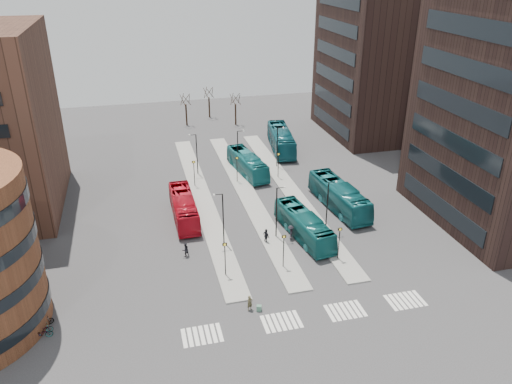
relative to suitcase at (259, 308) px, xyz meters
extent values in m
plane|color=#313134|center=(2.53, -5.94, -0.27)|extent=(160.00, 160.00, 0.00)
cube|color=gray|center=(-1.47, 24.06, -0.20)|extent=(2.50, 45.00, 0.15)
cube|color=gray|center=(4.53, 24.06, -0.20)|extent=(2.50, 45.00, 0.15)
cube|color=gray|center=(10.53, 24.06, -0.20)|extent=(2.50, 45.00, 0.15)
cube|color=navy|center=(0.00, 0.00, 0.00)|extent=(0.53, 0.48, 0.55)
imported|color=#B80E1D|center=(-4.41, 19.16, 1.24)|extent=(2.58, 10.87, 3.02)
imported|color=#12595A|center=(8.17, 11.40, 1.23)|extent=(4.01, 11.06, 3.01)
imported|color=#16696E|center=(6.26, 30.84, 1.24)|extent=(4.13, 11.13, 3.03)
imported|color=#12565C|center=(14.81, 17.12, 1.41)|extent=(3.94, 12.33, 3.38)
imported|color=#135663|center=(13.87, 38.96, 1.49)|extent=(4.74, 12.97, 3.53)
imported|color=#49432B|center=(-0.78, 0.33, 0.47)|extent=(0.63, 0.52, 1.49)
imported|color=black|center=(-5.29, 10.63, 0.52)|extent=(0.94, 0.84, 1.59)
imported|color=black|center=(3.73, 11.21, 0.58)|extent=(0.78, 1.08, 1.71)
imported|color=black|center=(6.60, 11.33, 0.56)|extent=(0.93, 1.22, 1.68)
imported|color=gray|center=(-18.47, 0.98, 0.20)|extent=(1.86, 0.86, 0.94)
imported|color=gray|center=(-18.47, 2.52, 0.23)|extent=(1.73, 1.03, 1.00)
imported|color=gray|center=(-18.47, 1.51, 0.17)|extent=(1.80, 1.04, 0.90)
cube|color=silver|center=(-6.97, -1.94, -0.27)|extent=(0.35, 2.40, 0.01)
cube|color=silver|center=(-6.47, -1.94, -0.27)|extent=(0.35, 2.40, 0.01)
cube|color=silver|center=(-5.97, -1.94, -0.27)|extent=(0.35, 2.40, 0.01)
cube|color=silver|center=(-5.47, -1.94, -0.27)|extent=(0.35, 2.40, 0.01)
cube|color=silver|center=(-4.97, -1.94, -0.27)|extent=(0.35, 2.40, 0.01)
cube|color=silver|center=(-4.47, -1.94, -0.27)|extent=(0.35, 2.40, 0.01)
cube|color=silver|center=(-3.97, -1.94, -0.27)|extent=(0.35, 2.40, 0.01)
cube|color=silver|center=(0.03, -1.94, -0.27)|extent=(0.35, 2.40, 0.01)
cube|color=silver|center=(0.53, -1.94, -0.27)|extent=(0.35, 2.40, 0.01)
cube|color=silver|center=(1.03, -1.94, -0.27)|extent=(0.35, 2.40, 0.01)
cube|color=silver|center=(1.53, -1.94, -0.27)|extent=(0.35, 2.40, 0.01)
cube|color=silver|center=(2.03, -1.94, -0.27)|extent=(0.35, 2.40, 0.01)
cube|color=silver|center=(2.53, -1.94, -0.27)|extent=(0.35, 2.40, 0.01)
cube|color=silver|center=(3.03, -1.94, -0.27)|extent=(0.35, 2.40, 0.01)
cube|color=silver|center=(6.03, -1.94, -0.27)|extent=(0.35, 2.40, 0.01)
cube|color=silver|center=(6.53, -1.94, -0.27)|extent=(0.35, 2.40, 0.01)
cube|color=silver|center=(7.03, -1.94, -0.27)|extent=(0.35, 2.40, 0.01)
cube|color=silver|center=(7.53, -1.94, -0.27)|extent=(0.35, 2.40, 0.01)
cube|color=silver|center=(8.03, -1.94, -0.27)|extent=(0.35, 2.40, 0.01)
cube|color=silver|center=(8.53, -1.94, -0.27)|extent=(0.35, 2.40, 0.01)
cube|color=silver|center=(9.03, -1.94, -0.27)|extent=(0.35, 2.40, 0.01)
cube|color=silver|center=(12.03, -1.94, -0.27)|extent=(0.35, 2.40, 0.01)
cube|color=silver|center=(12.53, -1.94, -0.27)|extent=(0.35, 2.40, 0.01)
cube|color=silver|center=(13.03, -1.94, -0.27)|extent=(0.35, 2.40, 0.01)
cube|color=silver|center=(13.53, -1.94, -0.27)|extent=(0.35, 2.40, 0.01)
cube|color=silver|center=(14.03, -1.94, -0.27)|extent=(0.35, 2.40, 0.01)
cube|color=silver|center=(14.53, -1.94, -0.27)|extent=(0.35, 2.40, 0.01)
cube|color=silver|center=(15.03, -1.94, -0.27)|extent=(0.35, 2.40, 0.01)
cube|color=black|center=(24.47, 10.06, 2.23)|extent=(0.12, 16.00, 2.00)
cube|color=black|center=(24.47, 10.06, 6.23)|extent=(0.12, 16.00, 2.00)
cube|color=black|center=(24.47, 10.06, 10.23)|extent=(0.12, 16.00, 2.00)
cube|color=black|center=(24.47, 10.06, 14.23)|extent=(0.12, 16.00, 2.00)
cube|color=black|center=(24.47, 10.06, 18.23)|extent=(0.12, 16.00, 2.00)
cube|color=black|center=(24.47, 10.06, 22.23)|extent=(0.12, 16.00, 2.00)
cube|color=black|center=(34.53, 44.06, 14.73)|extent=(20.00, 20.00, 30.00)
cube|color=black|center=(24.47, 44.06, 2.23)|extent=(0.12, 16.00, 2.00)
cube|color=black|center=(24.47, 44.06, 6.23)|extent=(0.12, 16.00, 2.00)
cube|color=black|center=(24.47, 44.06, 10.23)|extent=(0.12, 16.00, 2.00)
cube|color=black|center=(24.47, 44.06, 14.23)|extent=(0.12, 16.00, 2.00)
cube|color=black|center=(24.47, 44.06, 18.23)|extent=(0.12, 16.00, 2.00)
cube|color=black|center=(24.47, 44.06, 22.23)|extent=(0.12, 16.00, 2.00)
cylinder|color=black|center=(-1.87, 6.06, 1.63)|extent=(0.10, 0.10, 3.50)
cube|color=black|center=(-1.87, 6.06, 3.38)|extent=(0.45, 0.10, 0.30)
cube|color=yellow|center=(-1.87, 6.00, 3.38)|extent=(0.20, 0.02, 0.20)
cylinder|color=black|center=(-1.87, 28.06, 1.63)|extent=(0.10, 0.10, 3.50)
cube|color=black|center=(-1.87, 28.06, 3.38)|extent=(0.45, 0.10, 0.30)
cube|color=yellow|center=(-1.87, 28.00, 3.38)|extent=(0.20, 0.02, 0.20)
cylinder|color=black|center=(4.13, 6.06, 1.63)|extent=(0.10, 0.10, 3.50)
cube|color=black|center=(4.13, 6.06, 3.38)|extent=(0.45, 0.10, 0.30)
cube|color=yellow|center=(4.13, 6.00, 3.38)|extent=(0.20, 0.02, 0.20)
cylinder|color=black|center=(4.13, 28.06, 1.63)|extent=(0.10, 0.10, 3.50)
cube|color=black|center=(4.13, 28.06, 3.38)|extent=(0.45, 0.10, 0.30)
cube|color=yellow|center=(4.13, 28.00, 3.38)|extent=(0.20, 0.02, 0.20)
cylinder|color=black|center=(10.13, 6.06, 1.63)|extent=(0.10, 0.10, 3.50)
cube|color=black|center=(10.13, 6.06, 3.38)|extent=(0.45, 0.10, 0.30)
cube|color=yellow|center=(10.13, 6.00, 3.38)|extent=(0.20, 0.02, 0.20)
cylinder|color=black|center=(10.13, 28.06, 1.63)|extent=(0.10, 0.10, 3.50)
cube|color=black|center=(10.13, 28.06, 3.38)|extent=(0.45, 0.10, 0.30)
cube|color=yellow|center=(10.13, 28.00, 3.38)|extent=(0.20, 0.02, 0.20)
cylinder|color=black|center=(-0.87, 12.06, 2.88)|extent=(0.14, 0.14, 6.00)
cylinder|color=black|center=(-1.32, 12.06, 5.88)|extent=(0.90, 0.08, 0.08)
sphere|color=silver|center=(-1.77, 12.06, 5.88)|extent=(0.24, 0.24, 0.24)
cylinder|color=black|center=(-0.87, 32.06, 2.88)|extent=(0.14, 0.14, 6.00)
cylinder|color=black|center=(-1.32, 32.06, 5.88)|extent=(0.90, 0.08, 0.08)
sphere|color=silver|center=(-1.77, 32.06, 5.88)|extent=(0.24, 0.24, 0.24)
cylinder|color=black|center=(5.13, 12.06, 2.88)|extent=(0.14, 0.14, 6.00)
cylinder|color=black|center=(5.58, 12.06, 5.88)|extent=(0.90, 0.08, 0.08)
sphere|color=silver|center=(6.03, 12.06, 5.88)|extent=(0.24, 0.24, 0.24)
cylinder|color=black|center=(5.13, 32.06, 2.88)|extent=(0.14, 0.14, 6.00)
cylinder|color=black|center=(5.58, 32.06, 5.88)|extent=(0.90, 0.08, 0.08)
sphere|color=silver|center=(6.03, 32.06, 5.88)|extent=(0.24, 0.24, 0.24)
cylinder|color=black|center=(11.13, 12.06, 2.88)|extent=(0.14, 0.14, 6.00)
cylinder|color=black|center=(11.58, 12.06, 5.88)|extent=(0.90, 0.08, 0.08)
sphere|color=silver|center=(12.03, 12.06, 5.88)|extent=(0.24, 0.24, 0.24)
cylinder|color=black|center=(11.13, 32.06, 2.88)|extent=(0.14, 0.14, 6.00)
cylinder|color=black|center=(11.58, 32.06, 5.88)|extent=(0.90, 0.08, 0.08)
sphere|color=silver|center=(12.03, 32.06, 5.88)|extent=(0.24, 0.24, 0.24)
cylinder|color=black|center=(0.53, 56.06, 1.73)|extent=(0.30, 0.30, 4.00)
cylinder|color=black|center=(1.23, 56.06, 4.63)|extent=(0.10, 1.56, 1.95)
cylinder|color=black|center=(0.74, 56.73, 4.63)|extent=(1.48, 0.59, 1.97)
cylinder|color=black|center=(-0.04, 56.47, 4.63)|extent=(0.90, 1.31, 1.99)
cylinder|color=black|center=(-0.04, 55.65, 4.63)|extent=(0.89, 1.31, 1.99)
cylinder|color=black|center=(0.74, 55.40, 4.63)|extent=(1.48, 0.58, 1.97)
cylinder|color=black|center=(5.53, 60.06, 1.73)|extent=(0.30, 0.30, 4.00)
cylinder|color=black|center=(6.23, 60.06, 4.63)|extent=(0.10, 1.56, 1.95)
cylinder|color=black|center=(5.74, 60.73, 4.63)|extent=(1.48, 0.59, 1.97)
cylinder|color=black|center=(4.96, 60.47, 4.63)|extent=(0.90, 1.31, 1.99)
cylinder|color=black|center=(4.96, 59.65, 4.63)|extent=(0.89, 1.31, 1.99)
cylinder|color=black|center=(5.74, 59.40, 4.63)|extent=(1.48, 0.58, 1.97)
cylinder|color=black|center=(9.53, 54.06, 1.73)|extent=(0.30, 0.30, 4.00)
cylinder|color=black|center=(10.23, 54.06, 4.63)|extent=(0.10, 1.56, 1.95)
cylinder|color=black|center=(9.74, 54.73, 4.63)|extent=(1.48, 0.59, 1.97)
cylinder|color=black|center=(8.96, 54.47, 4.63)|extent=(0.90, 1.31, 1.99)
cylinder|color=black|center=(8.96, 53.65, 4.63)|extent=(0.89, 1.31, 1.99)
cylinder|color=black|center=(9.74, 53.40, 4.63)|extent=(1.48, 0.58, 1.97)
camera|label=1|loc=(-9.14, -34.81, 28.62)|focal=35.00mm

